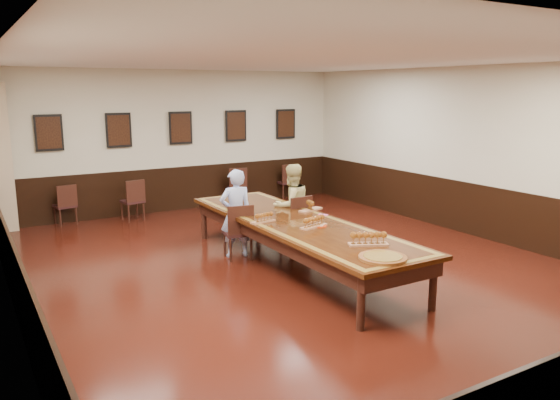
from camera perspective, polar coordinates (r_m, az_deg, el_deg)
floor at (r=8.69m, az=1.69°, el=-7.11°), size 8.00×10.00×0.02m
ceiling at (r=8.25m, az=1.83°, el=14.60°), size 8.00×10.00×0.02m
wall_back at (r=12.81m, az=-10.41°, el=6.10°), size 8.00×0.02×3.20m
wall_left at (r=7.06m, az=-26.89°, el=0.76°), size 0.02×10.00×3.20m
wall_right at (r=10.99m, az=19.77°, el=4.75°), size 0.02×10.00×3.20m
chair_man at (r=9.06m, az=-4.44°, el=-3.24°), size 0.51×0.54×0.93m
chair_woman at (r=9.64m, az=1.56°, el=-2.24°), size 0.47×0.51×0.95m
spare_chair_a at (r=12.11m, az=-21.58°, el=-0.44°), size 0.47×0.50×0.85m
spare_chair_b at (r=12.07m, az=-15.18°, el=0.02°), size 0.48×0.51×0.89m
spare_chair_c at (r=13.25m, az=-4.54°, el=1.47°), size 0.54×0.57×0.93m
spare_chair_d at (r=13.99m, az=0.65°, el=1.99°), size 0.46×0.49×0.90m
person_man at (r=9.08m, az=-4.64°, el=-1.40°), size 0.59×0.44×1.48m
person_woman at (r=9.66m, az=1.22°, el=-0.59°), size 0.77×0.61×1.48m
pink_phone at (r=8.91m, az=4.53°, el=-1.55°), size 0.14×0.16×0.01m
wainscoting at (r=8.55m, az=1.71°, el=-3.86°), size 8.00×10.00×1.00m
conference_table at (r=8.52m, az=1.72°, el=-3.14°), size 1.40×5.00×0.76m
posters at (r=12.72m, az=-10.34°, el=7.43°), size 6.14×0.04×0.74m
flight_a at (r=8.39m, az=-1.76°, el=-1.89°), size 0.42×0.18×0.15m
flight_b at (r=9.19m, az=3.21°, el=-0.63°), size 0.51×0.29×0.18m
flight_c at (r=8.09m, az=3.55°, el=-2.33°), size 0.49×0.27×0.18m
flight_d at (r=7.24m, az=9.23°, el=-4.06°), size 0.53×0.37×0.19m
red_plate_grp at (r=8.16m, az=4.13°, el=-2.72°), size 0.22×0.22×0.03m
carved_platter at (r=6.72m, az=10.68°, el=-5.94°), size 0.61×0.61×0.05m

